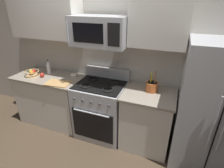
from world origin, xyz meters
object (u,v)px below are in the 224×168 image
(apple_loose, at_px, (42,75))
(bottle_vinegar, at_px, (49,67))
(refrigerator, at_px, (214,110))
(range_oven, at_px, (101,109))
(cutting_board, at_px, (58,83))
(microwave, at_px, (99,31))
(utensil_crock, at_px, (152,86))
(fruit_basket, at_px, (32,73))
(prep_bowl, at_px, (74,75))

(apple_loose, distance_m, bottle_vinegar, 0.19)
(refrigerator, bearing_deg, apple_loose, -178.81)
(range_oven, bearing_deg, cutting_board, -163.30)
(range_oven, xyz_separation_m, microwave, (-0.00, 0.03, 1.24))
(utensil_crock, height_order, bottle_vinegar, utensil_crock)
(apple_loose, xyz_separation_m, bottle_vinegar, (0.01, 0.18, 0.08))
(utensil_crock, relative_size, cutting_board, 0.89)
(apple_loose, height_order, cutting_board, apple_loose)
(fruit_basket, bearing_deg, utensil_crock, 4.86)
(prep_bowl, bearing_deg, cutting_board, -103.54)
(refrigerator, distance_m, fruit_basket, 2.83)
(apple_loose, xyz_separation_m, prep_bowl, (0.49, 0.21, -0.02))
(refrigerator, relative_size, apple_loose, 22.85)
(refrigerator, distance_m, utensil_crock, 0.82)
(range_oven, relative_size, utensil_crock, 3.24)
(utensil_crock, relative_size, prep_bowl, 3.04)
(utensil_crock, relative_size, fruit_basket, 1.38)
(range_oven, height_order, prep_bowl, range_oven)
(utensil_crock, bearing_deg, prep_bowl, 177.97)
(microwave, xyz_separation_m, apple_loose, (-1.05, -0.10, -0.77))
(fruit_basket, bearing_deg, apple_loose, 2.86)
(apple_loose, bearing_deg, fruit_basket, -177.14)
(utensil_crock, distance_m, cutting_board, 1.44)
(utensil_crock, xyz_separation_m, prep_bowl, (-1.33, 0.05, -0.05))
(fruit_basket, xyz_separation_m, apple_loose, (0.21, 0.01, -0.01))
(range_oven, xyz_separation_m, fruit_basket, (-1.26, -0.08, 0.49))
(apple_loose, height_order, bottle_vinegar, bottle_vinegar)
(range_oven, relative_size, apple_loose, 14.59)
(range_oven, relative_size, refrigerator, 0.64)
(microwave, height_order, apple_loose, microwave)
(microwave, distance_m, apple_loose, 1.30)
(apple_loose, distance_m, cutting_board, 0.43)
(microwave, height_order, prep_bowl, microwave)
(fruit_basket, height_order, prep_bowl, fruit_basket)
(range_oven, distance_m, apple_loose, 1.15)
(refrigerator, bearing_deg, prep_bowl, 175.85)
(microwave, distance_m, utensil_crock, 1.06)
(prep_bowl, bearing_deg, microwave, -11.08)
(utensil_crock, height_order, prep_bowl, utensil_crock)
(microwave, xyz_separation_m, fruit_basket, (-1.26, -0.11, -0.75))
(refrigerator, relative_size, prep_bowl, 15.46)
(cutting_board, bearing_deg, microwave, 18.94)
(refrigerator, bearing_deg, fruit_basket, -178.69)
(prep_bowl, bearing_deg, apple_loose, -156.89)
(range_oven, distance_m, fruit_basket, 1.35)
(cutting_board, bearing_deg, refrigerator, 4.52)
(refrigerator, bearing_deg, microwave, 178.36)
(range_oven, height_order, fruit_basket, range_oven)
(microwave, relative_size, utensil_crock, 2.33)
(range_oven, height_order, cutting_board, range_oven)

